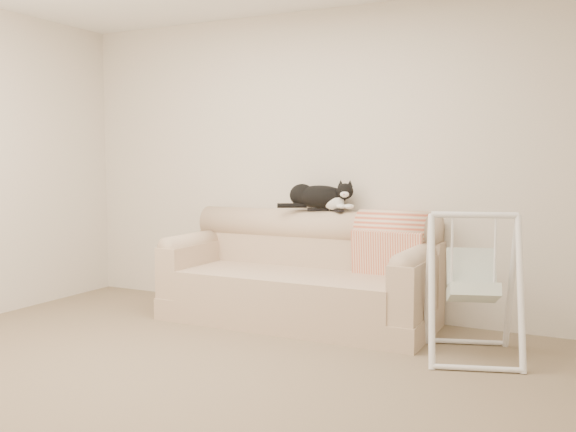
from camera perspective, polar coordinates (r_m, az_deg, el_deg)
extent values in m
plane|color=#726550|center=(4.00, -8.14, -14.38)|extent=(5.00, 5.00, 0.00)
cube|color=beige|center=(5.53, 3.61, 4.74)|extent=(5.00, 0.04, 2.60)
cube|color=#BEA78F|center=(5.28, 0.78, -8.51)|extent=(2.20, 0.90, 0.18)
cube|color=#BEA78F|center=(5.14, 0.25, -6.49)|extent=(1.80, 0.68, 0.24)
cube|color=#BEA78F|center=(5.52, 2.33, -4.33)|extent=(2.20, 0.22, 0.50)
cylinder|color=#BEA78F|center=(5.47, 2.34, -0.95)|extent=(2.16, 0.28, 0.28)
cube|color=#BEA78F|center=(5.71, -8.21, -4.46)|extent=(0.20, 0.88, 0.42)
cylinder|color=#BEA78F|center=(5.68, -8.24, -2.37)|extent=(0.18, 0.84, 0.18)
cube|color=#BEA78F|center=(4.88, 11.37, -6.14)|extent=(0.20, 0.88, 0.42)
cylinder|color=#BEA78F|center=(4.84, 11.41, -3.70)|extent=(0.18, 0.84, 0.18)
cube|color=black|center=(5.43, 2.70, 0.60)|extent=(0.19, 0.11, 0.02)
cube|color=gray|center=(5.43, 2.70, 0.75)|extent=(0.11, 0.07, 0.01)
cube|color=black|center=(5.35, 4.37, 0.52)|extent=(0.16, 0.15, 0.02)
ellipsoid|color=black|center=(5.42, 2.86, 1.72)|extent=(0.49, 0.31, 0.19)
ellipsoid|color=black|center=(5.47, 1.25, 1.87)|extent=(0.25, 0.23, 0.19)
ellipsoid|color=white|center=(5.37, 4.08, 1.26)|extent=(0.20, 0.15, 0.13)
ellipsoid|color=black|center=(5.33, 5.09, 2.20)|extent=(0.17, 0.17, 0.13)
ellipsoid|color=white|center=(5.28, 5.05, 1.95)|extent=(0.09, 0.08, 0.05)
sphere|color=#BF7272|center=(5.25, 5.00, 1.94)|extent=(0.02, 0.02, 0.02)
cone|color=black|center=(5.35, 4.71, 2.92)|extent=(0.08, 0.08, 0.07)
cone|color=black|center=(5.34, 5.52, 2.91)|extent=(0.06, 0.07, 0.07)
sphere|color=#9E831A|center=(5.29, 4.73, 2.28)|extent=(0.02, 0.02, 0.02)
sphere|color=#9E831A|center=(5.28, 5.26, 2.27)|extent=(0.02, 0.02, 0.02)
ellipsoid|color=white|center=(5.31, 4.77, 0.87)|extent=(0.10, 0.12, 0.04)
ellipsoid|color=white|center=(5.30, 5.44, 0.86)|extent=(0.10, 0.12, 0.04)
cylinder|color=black|center=(5.41, 0.35, 0.94)|extent=(0.23, 0.17, 0.04)
cylinder|color=#D75E40|center=(5.23, 9.37, -1.29)|extent=(0.57, 0.33, 0.33)
cube|color=#D75E40|center=(5.09, 8.77, -3.72)|extent=(0.57, 0.09, 0.42)
cylinder|color=white|center=(4.30, 12.65, -6.44)|extent=(0.15, 0.34, 0.97)
cylinder|color=white|center=(4.59, 12.38, -5.70)|extent=(0.15, 0.34, 0.97)
cylinder|color=white|center=(4.37, 19.98, -6.42)|extent=(0.15, 0.34, 0.97)
cylinder|color=white|center=(4.66, 19.24, -5.70)|extent=(0.15, 0.34, 0.97)
cylinder|color=white|center=(4.41, 16.24, 0.08)|extent=(0.54, 0.21, 0.04)
cylinder|color=white|center=(4.30, 16.47, -12.86)|extent=(0.54, 0.21, 0.03)
cylinder|color=white|center=(4.87, 15.48, -10.71)|extent=(0.54, 0.21, 0.03)
cube|color=white|center=(4.45, 16.13, -6.55)|extent=(0.39, 0.38, 0.18)
cube|color=white|center=(4.54, 15.96, -4.38)|extent=(0.35, 0.24, 0.26)
cylinder|color=white|center=(4.41, 14.37, -2.86)|extent=(0.02, 0.02, 0.46)
cylinder|color=white|center=(4.45, 17.94, -2.89)|extent=(0.02, 0.02, 0.46)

